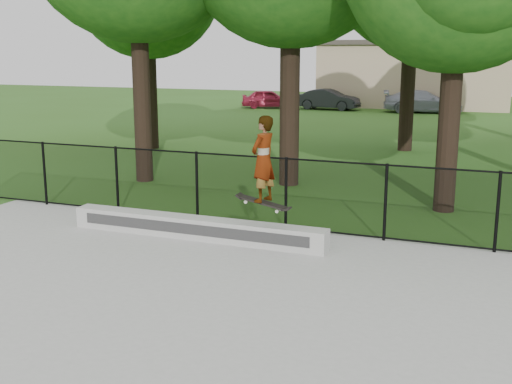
% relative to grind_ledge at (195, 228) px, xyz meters
% --- Properties ---
extents(ground, '(100.00, 100.00, 0.00)m').
position_rel_grind_ledge_xyz_m(ground, '(1.44, -4.70, -0.27)').
color(ground, '#2D5417').
rests_on(ground, ground).
extents(concrete_slab, '(14.00, 12.00, 0.06)m').
position_rel_grind_ledge_xyz_m(concrete_slab, '(1.44, -4.70, -0.24)').
color(concrete_slab, '#989994').
rests_on(concrete_slab, ground).
extents(grind_ledge, '(5.28, 0.40, 0.41)m').
position_rel_grind_ledge_xyz_m(grind_ledge, '(0.00, 0.00, 0.00)').
color(grind_ledge, '#B0B0AB').
rests_on(grind_ledge, concrete_slab).
extents(car_a, '(3.75, 2.54, 1.19)m').
position_rel_grind_ledge_xyz_m(car_a, '(-9.09, 28.32, 0.33)').
color(car_a, maroon).
rests_on(car_a, ground).
extents(car_b, '(3.61, 1.61, 1.28)m').
position_rel_grind_ledge_xyz_m(car_b, '(-5.21, 28.61, 0.37)').
color(car_b, black).
rests_on(car_b, ground).
extents(car_c, '(4.51, 2.67, 1.33)m').
position_rel_grind_ledge_xyz_m(car_c, '(0.54, 28.75, 0.40)').
color(car_c, gray).
rests_on(car_c, ground).
extents(skater_airborne, '(0.83, 0.64, 1.72)m').
position_rel_grind_ledge_xyz_m(skater_airborne, '(1.48, -0.19, 1.44)').
color(skater_airborne, black).
rests_on(skater_airborne, ground).
extents(chainlink_fence, '(16.06, 0.06, 1.50)m').
position_rel_grind_ledge_xyz_m(chainlink_fence, '(1.44, 1.20, 0.54)').
color(chainlink_fence, black).
rests_on(chainlink_fence, concrete_slab).
extents(distant_building, '(12.40, 6.40, 4.30)m').
position_rel_grind_ledge_xyz_m(distant_building, '(-0.56, 33.30, 1.90)').
color(distant_building, tan).
rests_on(distant_building, ground).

